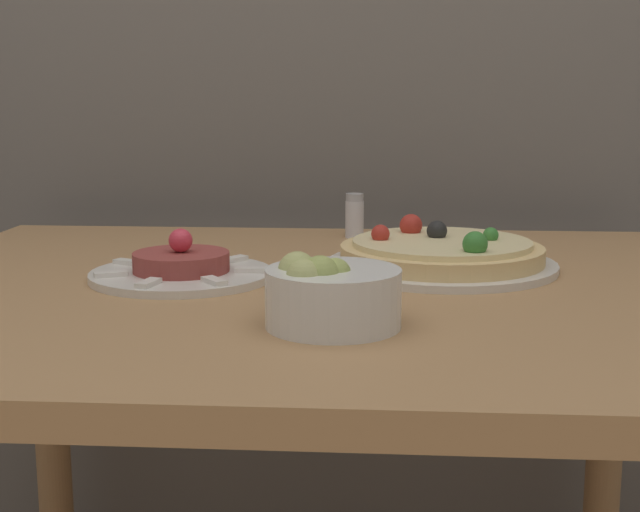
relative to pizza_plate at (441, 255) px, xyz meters
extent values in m
cube|color=#AD7F51|center=(-0.18, -0.10, -0.04)|extent=(1.09, 0.88, 0.03)
cylinder|color=#AD7F51|center=(-0.66, 0.28, -0.44)|extent=(0.06, 0.06, 0.76)
cylinder|color=#AD7F51|center=(0.30, 0.28, -0.44)|extent=(0.06, 0.06, 0.76)
cylinder|color=silver|center=(0.00, 0.00, -0.01)|extent=(0.31, 0.31, 0.01)
cylinder|color=#E5C17F|center=(0.00, 0.00, 0.00)|extent=(0.27, 0.27, 0.02)
cylinder|color=beige|center=(0.00, 0.00, 0.02)|extent=(0.24, 0.24, 0.01)
sphere|color=#B22D23|center=(-0.08, 0.00, 0.03)|extent=(0.02, 0.02, 0.02)
sphere|color=#B22D23|center=(-0.04, 0.06, 0.03)|extent=(0.03, 0.03, 0.03)
sphere|color=#387F33|center=(0.04, -0.08, 0.03)|extent=(0.03, 0.03, 0.03)
sphere|color=black|center=(0.00, 0.03, 0.03)|extent=(0.03, 0.03, 0.03)
sphere|color=#387F33|center=(0.07, 0.01, 0.03)|extent=(0.02, 0.02, 0.02)
cylinder|color=silver|center=(-0.33, -0.09, -0.01)|extent=(0.23, 0.23, 0.01)
cylinder|color=#933D38|center=(-0.33, -0.09, 0.00)|extent=(0.12, 0.12, 0.02)
sphere|color=#E0384C|center=(-0.33, -0.09, 0.03)|extent=(0.03, 0.03, 0.03)
cube|color=white|center=(-0.24, -0.09, -0.01)|extent=(0.04, 0.02, 0.01)
cube|color=white|center=(-0.28, -0.02, -0.01)|extent=(0.04, 0.04, 0.01)
cube|color=white|center=(-0.35, 0.00, -0.01)|extent=(0.02, 0.04, 0.01)
cube|color=white|center=(-0.41, -0.05, -0.01)|extent=(0.04, 0.03, 0.01)
cube|color=white|center=(-0.41, -0.13, -0.01)|extent=(0.04, 0.03, 0.01)
cube|color=white|center=(-0.35, -0.17, -0.01)|extent=(0.02, 0.04, 0.01)
cube|color=white|center=(-0.28, -0.16, -0.01)|extent=(0.04, 0.04, 0.01)
cylinder|color=white|center=(-0.13, -0.31, 0.01)|extent=(0.14, 0.14, 0.06)
sphere|color=#A3B25B|center=(-0.12, -0.31, 0.04)|extent=(0.02, 0.02, 0.02)
sphere|color=#B7BC70|center=(-0.16, -0.33, 0.04)|extent=(0.04, 0.04, 0.04)
sphere|color=#B7BC70|center=(-0.16, -0.30, 0.04)|extent=(0.04, 0.04, 0.04)
sphere|color=#A3B25B|center=(-0.14, -0.32, 0.04)|extent=(0.04, 0.04, 0.04)
sphere|color=#A3B25B|center=(-0.13, -0.31, 0.04)|extent=(0.03, 0.03, 0.03)
cylinder|color=silver|center=(-0.12, 0.25, 0.01)|extent=(0.03, 0.03, 0.06)
cylinder|color=#B2B2B7|center=(-0.12, 0.25, 0.05)|extent=(0.03, 0.03, 0.01)
camera|label=1|loc=(-0.08, -1.18, 0.22)|focal=50.00mm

